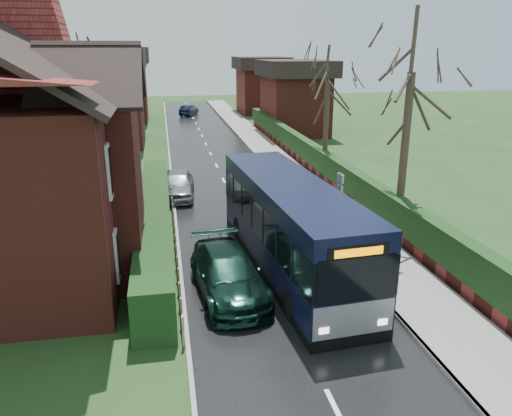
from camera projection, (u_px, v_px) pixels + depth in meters
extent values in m
plane|color=#294C20|center=(275.00, 286.00, 16.58)|extent=(140.00, 140.00, 0.00)
cube|color=black|center=(233.00, 200.00, 25.93)|extent=(6.00, 100.00, 0.02)
cube|color=slate|center=(312.00, 194.00, 26.65)|extent=(2.50, 100.00, 0.14)
cube|color=gray|center=(290.00, 196.00, 26.45)|extent=(0.12, 100.00, 0.14)
cube|color=gray|center=(174.00, 202.00, 25.39)|extent=(0.12, 100.00, 0.10)
cube|color=black|center=(155.00, 221.00, 20.33)|extent=(1.20, 16.00, 1.60)
cube|color=maroon|center=(340.00, 189.00, 26.85)|extent=(0.30, 50.00, 0.60)
cube|color=black|center=(340.00, 173.00, 26.58)|extent=(0.60, 50.00, 1.20)
cube|color=maroon|center=(14.00, 174.00, 18.77)|extent=(8.00, 14.00, 6.00)
cube|color=maroon|center=(102.00, 191.00, 16.57)|extent=(2.50, 4.00, 6.00)
cube|color=brown|center=(43.00, 6.00, 20.79)|extent=(0.90, 1.40, 2.20)
cube|color=silver|center=(118.00, 252.00, 15.23)|extent=(0.08, 1.20, 1.60)
cube|color=black|center=(119.00, 252.00, 15.23)|extent=(0.03, 0.95, 1.35)
cube|color=silver|center=(110.00, 169.00, 14.43)|extent=(0.08, 1.20, 1.60)
cube|color=black|center=(111.00, 169.00, 14.43)|extent=(0.03, 0.95, 1.35)
cube|color=silver|center=(126.00, 212.00, 18.97)|extent=(0.08, 1.20, 1.60)
cube|color=black|center=(127.00, 212.00, 18.97)|extent=(0.03, 0.95, 1.35)
cube|color=silver|center=(120.00, 144.00, 18.17)|extent=(0.08, 1.20, 1.60)
cube|color=black|center=(121.00, 144.00, 18.18)|extent=(0.03, 0.95, 1.35)
cube|color=silver|center=(131.00, 185.00, 22.71)|extent=(0.08, 1.20, 1.60)
cube|color=black|center=(132.00, 185.00, 22.72)|extent=(0.03, 0.95, 1.35)
cube|color=silver|center=(127.00, 128.00, 21.91)|extent=(0.08, 1.20, 1.60)
cube|color=black|center=(127.00, 128.00, 21.92)|extent=(0.03, 0.95, 1.35)
cube|color=silver|center=(134.00, 172.00, 25.05)|extent=(0.08, 1.20, 1.60)
cube|color=black|center=(134.00, 172.00, 25.06)|extent=(0.03, 0.95, 1.35)
cube|color=silver|center=(130.00, 120.00, 24.25)|extent=(0.08, 1.20, 1.60)
cube|color=black|center=(130.00, 120.00, 24.26)|extent=(0.03, 0.95, 1.35)
cube|color=black|center=(289.00, 245.00, 17.67)|extent=(3.18, 10.58, 1.08)
cube|color=black|center=(290.00, 216.00, 17.33)|extent=(3.20, 10.59, 1.14)
cube|color=black|center=(291.00, 191.00, 17.06)|extent=(3.18, 10.58, 0.63)
cube|color=black|center=(289.00, 264.00, 17.89)|extent=(3.18, 10.58, 0.33)
cube|color=gray|center=(353.00, 319.00, 12.93)|extent=(2.28, 0.30, 0.95)
cube|color=black|center=(356.00, 279.00, 12.55)|extent=(2.13, 0.25, 1.23)
cube|color=black|center=(358.00, 251.00, 12.32)|extent=(1.66, 0.21, 0.33)
cube|color=#FF8C00|center=(359.00, 252.00, 12.29)|extent=(1.30, 0.14, 0.21)
cube|color=black|center=(352.00, 340.00, 13.12)|extent=(2.33, 0.32, 0.28)
cube|color=#FFF2CC|center=(324.00, 331.00, 12.73)|extent=(0.27, 0.07, 0.17)
cube|color=#FFF2CC|center=(382.00, 322.00, 13.14)|extent=(0.27, 0.07, 0.17)
cylinder|color=black|center=(291.00, 304.00, 14.47)|extent=(0.34, 0.93, 0.91)
cylinder|color=black|center=(358.00, 295.00, 15.00)|extent=(0.34, 0.93, 0.91)
cylinder|color=black|center=(239.00, 228.00, 20.61)|extent=(0.34, 0.93, 0.91)
cylinder|color=black|center=(288.00, 223.00, 21.13)|extent=(0.34, 0.93, 0.91)
imported|color=#A9AAAE|center=(177.00, 184.00, 26.17)|extent=(1.99, 4.31, 1.43)
imported|color=black|center=(228.00, 274.00, 15.84)|extent=(2.37, 4.99, 1.40)
imported|color=black|center=(189.00, 110.00, 57.93)|extent=(2.50, 3.91, 1.22)
cylinder|color=slate|center=(339.00, 209.00, 19.69)|extent=(0.08, 0.08, 2.94)
cube|color=silver|center=(340.00, 178.00, 19.31)|extent=(0.12, 0.45, 0.34)
cube|color=silver|center=(340.00, 189.00, 19.44)|extent=(0.11, 0.40, 0.29)
cylinder|color=#3C2D23|center=(404.00, 158.00, 19.97)|extent=(0.32, 0.32, 6.67)
cylinder|color=#372A20|center=(326.00, 132.00, 29.24)|extent=(0.31, 0.31, 5.69)
cylinder|color=#33281E|center=(62.00, 135.00, 23.42)|extent=(0.33, 0.33, 7.25)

